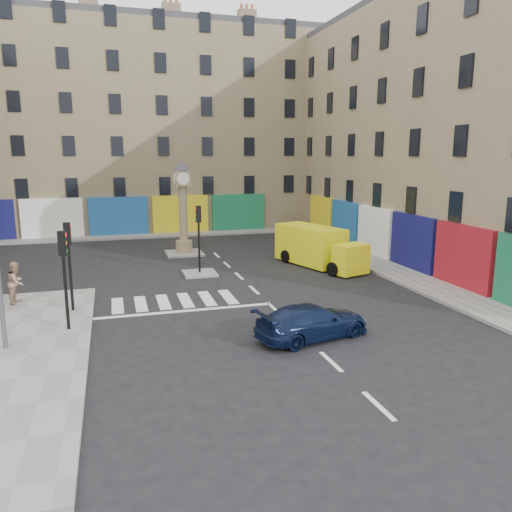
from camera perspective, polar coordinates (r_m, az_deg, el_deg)
name	(u,v)px	position (r m, az deg, el deg)	size (l,w,h in m)	color
ground	(280,315)	(20.92, 2.81, -6.72)	(120.00, 120.00, 0.00)	black
sidewalk_right	(357,256)	(33.18, 11.45, 0.05)	(2.60, 30.00, 0.15)	gray
sidewalk_far	(145,236)	(41.55, -12.53, 2.30)	(32.00, 2.40, 0.15)	gray
island_near	(200,273)	(27.91, -6.45, -1.98)	(1.80, 1.80, 0.12)	gray
island_far	(184,253)	(33.71, -8.19, 0.32)	(2.40, 2.40, 0.12)	gray
building_right	(449,132)	(35.95, 21.16, 13.10)	(10.00, 30.00, 16.00)	#968362
building_far	(137,132)	(46.87, -13.49, 13.62)	(32.00, 10.00, 17.00)	#7E7254
traffic_light_left_near	(64,264)	(19.45, -21.12, -0.90)	(0.28, 0.22, 3.70)	black
traffic_light_left_far	(69,252)	(21.80, -20.62, 0.41)	(0.28, 0.22, 3.70)	black
traffic_light_island	(199,228)	(27.43, -6.56, 3.17)	(0.28, 0.22, 3.70)	black
clock_pillar	(183,201)	(33.21, -8.37, 6.23)	(1.20, 1.20, 6.10)	#968362
navy_sedan	(312,321)	(18.28, 6.46, -7.43)	(1.76, 4.33, 1.26)	black
yellow_van	(317,247)	(29.83, 7.01, 1.02)	(3.70, 6.63, 2.31)	yellow
pedestrian_tan	(16,282)	(24.17, -25.72, -2.73)	(0.90, 0.70, 1.84)	#9F7E61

